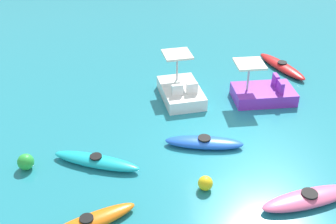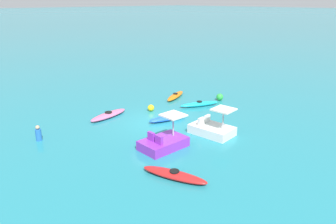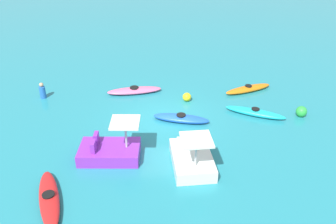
% 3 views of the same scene
% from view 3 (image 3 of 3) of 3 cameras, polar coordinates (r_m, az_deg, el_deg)
% --- Properties ---
extents(ground_plane, '(600.00, 600.00, 0.00)m').
position_cam_3_polar(ground_plane, '(16.93, -0.60, -1.14)').
color(ground_plane, teal).
extents(kayak_orange, '(2.85, 1.68, 0.37)m').
position_cam_3_polar(kayak_orange, '(20.06, 12.85, 3.68)').
color(kayak_orange, orange).
rests_on(kayak_orange, ground_plane).
extents(kayak_cyan, '(2.94, 1.73, 0.37)m').
position_cam_3_polar(kayak_cyan, '(17.69, 13.93, -0.05)').
color(kayak_cyan, '#19B7C6').
rests_on(kayak_cyan, ground_plane).
extents(kayak_pink, '(3.05, 1.26, 0.37)m').
position_cam_3_polar(kayak_pink, '(19.44, -5.47, 3.49)').
color(kayak_pink, pink).
rests_on(kayak_pink, ground_plane).
extents(kayak_red, '(1.65, 3.09, 0.37)m').
position_cam_3_polar(kayak_red, '(12.91, -18.70, -13.14)').
color(kayak_red, red).
rests_on(kayak_red, ground_plane).
extents(kayak_blue, '(2.76, 1.23, 0.37)m').
position_cam_3_polar(kayak_blue, '(16.67, 2.13, -1.03)').
color(kayak_blue, blue).
rests_on(kayak_blue, ground_plane).
extents(pedal_boat_white, '(1.74, 2.57, 1.68)m').
position_cam_3_polar(pedal_boat_white, '(13.77, 3.92, -7.47)').
color(pedal_boat_white, white).
rests_on(pedal_boat_white, ground_plane).
extents(pedal_boat_purple, '(2.46, 1.52, 1.68)m').
position_cam_3_polar(pedal_boat_purple, '(14.35, -9.38, -6.13)').
color(pedal_boat_purple, purple).
rests_on(pedal_boat_purple, ground_plane).
extents(buoy_green, '(0.53, 0.53, 0.53)m').
position_cam_3_polar(buoy_green, '(18.22, 20.80, 0.08)').
color(buoy_green, green).
rests_on(buoy_green, ground_plane).
extents(buoy_yellow, '(0.45, 0.45, 0.45)m').
position_cam_3_polar(buoy_yellow, '(18.53, 3.08, 2.44)').
color(buoy_yellow, yellow).
rests_on(buoy_yellow, ground_plane).
extents(person_near_shore, '(0.44, 0.44, 0.88)m').
position_cam_3_polar(person_near_shore, '(19.91, -19.67, 3.17)').
color(person_near_shore, blue).
rests_on(person_near_shore, ground_plane).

